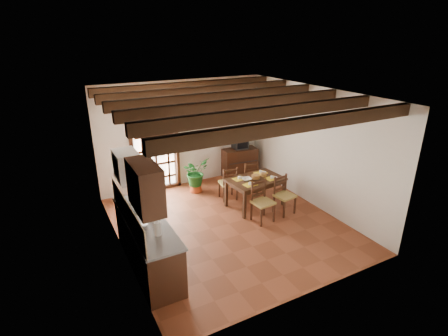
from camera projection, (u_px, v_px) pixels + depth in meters
ground_plane at (229, 224)px, 7.61m from camera, size 5.00×5.00×0.00m
room_shell at (229, 144)px, 6.95m from camera, size 4.52×5.02×2.81m
ceiling_beams at (229, 100)px, 6.63m from camera, size 4.50×4.34×0.20m
french_door at (155, 147)px, 8.84m from camera, size 1.26×0.11×2.32m
kitchen_counter at (147, 243)px, 6.09m from camera, size 0.64×2.25×1.38m
upper_cabinet at (145, 187)px, 4.96m from camera, size 0.35×0.80×0.70m
range_hood at (127, 166)px, 6.04m from camera, size 0.38×0.60×0.54m
counter_items at (143, 216)px, 5.99m from camera, size 0.50×1.43×0.25m
dining_table at (255, 182)px, 8.20m from camera, size 1.36×0.96×0.70m
chair_near_left at (262, 209)px, 7.64m from camera, size 0.46×0.44×0.91m
chair_near_right at (284, 202)px, 7.98m from camera, size 0.46×0.44×0.88m
chair_far_left at (228, 189)px, 8.66m from camera, size 0.45×0.43×0.87m
chair_far_right at (249, 183)px, 8.99m from camera, size 0.45×0.43×0.88m
table_setting at (256, 180)px, 8.17m from camera, size 0.94×0.62×0.09m
table_bowl at (247, 179)px, 8.07m from camera, size 0.24×0.24×0.05m
sideboard at (240, 163)px, 9.98m from camera, size 1.01×0.53×0.82m
crt_tv at (240, 142)px, 9.75m from camera, size 0.43×0.40×0.34m
fuse_box at (233, 115)px, 9.67m from camera, size 0.25×0.03×0.32m
plant_pot at (196, 187)px, 9.12m from camera, size 0.34×0.34×0.21m
potted_plant at (195, 171)px, 8.95m from camera, size 2.13×2.00×1.91m
wall_shelf at (270, 128)px, 9.31m from camera, size 0.20×0.42×0.20m
shelf_vase at (271, 123)px, 9.26m from camera, size 0.15×0.15×0.15m
shelf_flowers at (271, 115)px, 9.18m from camera, size 0.14×0.14×0.36m
framed_picture at (274, 107)px, 9.15m from camera, size 0.03×0.32×0.32m
pendant_lamp at (255, 120)px, 7.74m from camera, size 0.36×0.36×0.84m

